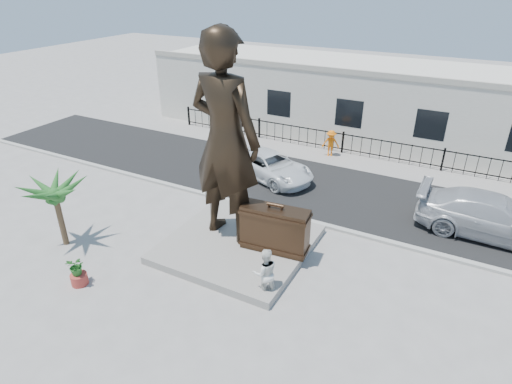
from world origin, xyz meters
TOP-DOWN VIEW (x-y plane):
  - ground at (0.00, 0.00)m, footprint 100.00×100.00m
  - street at (0.00, 8.00)m, footprint 40.00×7.00m
  - curb at (0.00, 4.50)m, footprint 40.00×0.25m
  - far_sidewalk at (0.00, 12.00)m, footprint 40.00×2.50m
  - plinth at (-0.50, 1.50)m, footprint 5.20×5.20m
  - fence at (0.00, 12.80)m, footprint 22.00×0.10m
  - building at (0.00, 17.00)m, footprint 28.00×7.00m
  - statue at (-1.14, 1.82)m, footprint 3.03×2.17m
  - suitcase at (0.96, 1.65)m, footprint 2.53×1.02m
  - tourist at (1.62, -0.43)m, footprint 1.07×1.04m
  - car_white at (-2.20, 7.72)m, footprint 5.29×3.75m
  - car_silver at (8.01, 7.00)m, footprint 5.82×2.40m
  - worker at (-0.47, 12.01)m, footprint 1.12×0.88m
  - palm_tree at (-6.60, -1.46)m, footprint 1.80×1.80m
  - planter at (-4.19, -2.94)m, footprint 0.56×0.56m
  - shrub at (-4.19, -2.94)m, footprint 0.64×0.56m

SIDE VIEW (x-z plane):
  - ground at x=0.00m, z-range 0.00..0.00m
  - palm_tree at x=-6.60m, z-range -1.60..1.60m
  - street at x=0.00m, z-range 0.00..0.01m
  - far_sidewalk at x=0.00m, z-range 0.00..0.02m
  - curb at x=0.00m, z-range 0.00..0.12m
  - plinth at x=-0.50m, z-range 0.00..0.30m
  - planter at x=-4.19m, z-range 0.00..0.40m
  - fence at x=0.00m, z-range 0.00..1.20m
  - car_white at x=-2.20m, z-range 0.01..1.35m
  - shrub at x=-4.19m, z-range 0.40..1.08m
  - worker at x=-0.47m, z-range 0.02..1.55m
  - car_silver at x=8.01m, z-range 0.01..1.70m
  - tourist at x=1.62m, z-range 0.00..1.74m
  - suitcase at x=0.96m, z-range 0.30..2.04m
  - building at x=0.00m, z-range 0.00..4.40m
  - statue at x=-1.14m, z-range 0.30..8.08m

